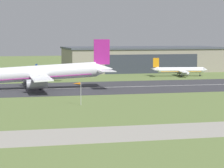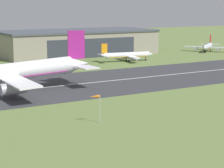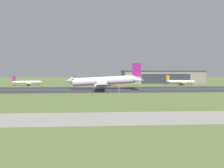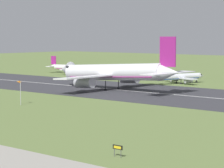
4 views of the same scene
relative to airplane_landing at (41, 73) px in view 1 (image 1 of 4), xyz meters
name	(u,v)px [view 1 (image 1 of 4)]	position (x,y,z in m)	size (l,w,h in m)	color
ground_plane	(212,109)	(36.45, -56.76, -5.45)	(659.65, 659.65, 0.00)	olive
runway_strip	(143,86)	(36.45, 0.93, -5.42)	(419.65, 44.02, 0.06)	#333338
runway_centreline	(143,86)	(36.45, 0.93, -5.38)	(377.68, 0.70, 0.01)	silver
hangar_building	(142,59)	(59.22, 77.17, 0.66)	(77.66, 34.62, 12.19)	gray
airplane_landing	(41,73)	(0.00, 0.00, 0.00)	(49.25, 44.01, 16.88)	white
airplane_parked_west	(42,75)	(3.84, 31.21, -3.08)	(16.46, 23.49, 7.37)	silver
airplane_parked_centre	(180,70)	(65.67, 40.63, -2.71)	(25.39, 18.72, 8.19)	white
windsock_pole	(77,85)	(4.62, -42.23, -0.09)	(2.27, 1.10, 6.03)	#B7B7BC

